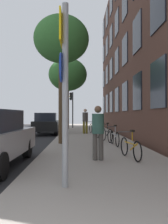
{
  "coord_description": "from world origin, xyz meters",
  "views": [
    {
      "loc": [
        0.34,
        -0.52,
        1.49
      ],
      "look_at": [
        0.62,
        10.5,
        1.62
      ],
      "focal_mm": 36.78,
      "sensor_mm": 36.0,
      "label": 1
    }
  ],
  "objects_px": {
    "pedestrian_0": "(98,129)",
    "car_1": "(47,123)",
    "tree_near": "(61,41)",
    "bicycle_2": "(107,134)",
    "sign_post": "(64,81)",
    "traffic_light": "(72,103)",
    "bicycle_1": "(114,137)",
    "bicycle_4": "(92,128)",
    "pedestrian_1": "(85,119)",
    "bicycle_3": "(96,131)",
    "bicycle_0": "(130,147)",
    "tree_far": "(68,75)"
  },
  "relations": [
    {
      "from": "bicycle_1",
      "to": "bicycle_4",
      "type": "distance_m",
      "value": 6.58
    },
    {
      "from": "pedestrian_0",
      "to": "traffic_light",
      "type": "bearing_deg",
      "value": 94.2
    },
    {
      "from": "bicycle_4",
      "to": "sign_post",
      "type": "bearing_deg",
      "value": -96.06
    },
    {
      "from": "tree_near",
      "to": "bicycle_1",
      "type": "xyz_separation_m",
      "value": [
        2.43,
        -0.84,
        -4.59
      ]
    },
    {
      "from": "sign_post",
      "to": "car_1",
      "type": "xyz_separation_m",
      "value": [
        -2.12,
        13.14,
        -1.29
      ]
    },
    {
      "from": "bicycle_1",
      "to": "traffic_light",
      "type": "bearing_deg",
      "value": 99.19
    },
    {
      "from": "bicycle_0",
      "to": "tree_near",
      "type": "bearing_deg",
      "value": 122.03
    },
    {
      "from": "sign_post",
      "to": "bicycle_0",
      "type": "relative_size",
      "value": 2.1
    },
    {
      "from": "sign_post",
      "to": "car_1",
      "type": "height_order",
      "value": "sign_post"
    },
    {
      "from": "traffic_light",
      "to": "tree_far",
      "type": "xyz_separation_m",
      "value": [
        -0.33,
        -2.12,
        2.68
      ]
    },
    {
      "from": "tree_near",
      "to": "pedestrian_0",
      "type": "height_order",
      "value": "tree_near"
    },
    {
      "from": "bicycle_0",
      "to": "sign_post",
      "type": "bearing_deg",
      "value": -124.74
    },
    {
      "from": "bicycle_4",
      "to": "pedestrian_1",
      "type": "relative_size",
      "value": 0.89
    },
    {
      "from": "bicycle_1",
      "to": "bicycle_4",
      "type": "relative_size",
      "value": 1.05
    },
    {
      "from": "traffic_light",
      "to": "car_1",
      "type": "bearing_deg",
      "value": -103.92
    },
    {
      "from": "tree_far",
      "to": "car_1",
      "type": "bearing_deg",
      "value": -106.09
    },
    {
      "from": "bicycle_3",
      "to": "pedestrian_1",
      "type": "bearing_deg",
      "value": 102.01
    },
    {
      "from": "tree_far",
      "to": "bicycle_1",
      "type": "bearing_deg",
      "value": -77.73
    },
    {
      "from": "tree_near",
      "to": "bicycle_0",
      "type": "height_order",
      "value": "tree_near"
    },
    {
      "from": "bicycle_2",
      "to": "bicycle_3",
      "type": "height_order",
      "value": "bicycle_2"
    },
    {
      "from": "pedestrian_1",
      "to": "car_1",
      "type": "height_order",
      "value": "pedestrian_1"
    },
    {
      "from": "bicycle_0",
      "to": "bicycle_3",
      "type": "relative_size",
      "value": 0.96
    },
    {
      "from": "bicycle_3",
      "to": "traffic_light",
      "type": "bearing_deg",
      "value": 99.69
    },
    {
      "from": "sign_post",
      "to": "pedestrian_1",
      "type": "bearing_deg",
      "value": 86.38
    },
    {
      "from": "bicycle_0",
      "to": "bicycle_1",
      "type": "height_order",
      "value": "bicycle_1"
    },
    {
      "from": "tree_far",
      "to": "traffic_light",
      "type": "bearing_deg",
      "value": 81.11
    },
    {
      "from": "sign_post",
      "to": "bicycle_4",
      "type": "distance_m",
      "value": 12.54
    },
    {
      "from": "sign_post",
      "to": "bicycle_2",
      "type": "height_order",
      "value": "sign_post"
    },
    {
      "from": "traffic_light",
      "to": "car_1",
      "type": "relative_size",
      "value": 0.9
    },
    {
      "from": "tree_near",
      "to": "car_1",
      "type": "height_order",
      "value": "tree_near"
    },
    {
      "from": "pedestrian_0",
      "to": "bicycle_4",
      "type": "bearing_deg",
      "value": 87.42
    },
    {
      "from": "tree_far",
      "to": "bicycle_4",
      "type": "relative_size",
      "value": 4.25
    },
    {
      "from": "traffic_light",
      "to": "bicycle_0",
      "type": "relative_size",
      "value": 2.27
    },
    {
      "from": "bicycle_0",
      "to": "tree_far",
      "type": "bearing_deg",
      "value": 99.9
    },
    {
      "from": "bicycle_0",
      "to": "pedestrian_0",
      "type": "distance_m",
      "value": 1.2
    },
    {
      "from": "traffic_light",
      "to": "pedestrian_0",
      "type": "xyz_separation_m",
      "value": [
        1.28,
        -17.48,
        -1.65
      ]
    },
    {
      "from": "pedestrian_0",
      "to": "car_1",
      "type": "height_order",
      "value": "pedestrian_0"
    },
    {
      "from": "bicycle_3",
      "to": "pedestrian_1",
      "type": "xyz_separation_m",
      "value": [
        -0.57,
        2.66,
        0.66
      ]
    },
    {
      "from": "bicycle_0",
      "to": "pedestrian_1",
      "type": "bearing_deg",
      "value": 96.63
    },
    {
      "from": "bicycle_0",
      "to": "car_1",
      "type": "bearing_deg",
      "value": 111.14
    },
    {
      "from": "bicycle_3",
      "to": "pedestrian_0",
      "type": "height_order",
      "value": "pedestrian_0"
    },
    {
      "from": "pedestrian_0",
      "to": "tree_near",
      "type": "bearing_deg",
      "value": 108.97
    },
    {
      "from": "sign_post",
      "to": "bicycle_2",
      "type": "bearing_deg",
      "value": 76.65
    },
    {
      "from": "bicycle_2",
      "to": "bicycle_1",
      "type": "bearing_deg",
      "value": -83.33
    },
    {
      "from": "bicycle_3",
      "to": "bicycle_4",
      "type": "height_order",
      "value": "bicycle_4"
    },
    {
      "from": "tree_near",
      "to": "bicycle_2",
      "type": "height_order",
      "value": "tree_near"
    },
    {
      "from": "bicycle_1",
      "to": "sign_post",
      "type": "bearing_deg",
      "value": -108.01
    },
    {
      "from": "traffic_light",
      "to": "bicycle_3",
      "type": "bearing_deg",
      "value": -80.31
    },
    {
      "from": "sign_post",
      "to": "tree_near",
      "type": "height_order",
      "value": "tree_near"
    },
    {
      "from": "bicycle_2",
      "to": "bicycle_4",
      "type": "relative_size",
      "value": 1.03
    }
  ]
}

